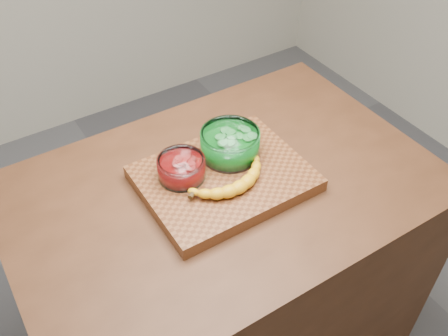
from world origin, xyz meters
TOP-DOWN VIEW (x-y plane):
  - counter at (0.00, 0.00)m, footprint 1.20×0.80m
  - cutting_board at (0.00, 0.00)m, footprint 0.45×0.35m
  - bowl_red at (-0.10, 0.05)m, footprint 0.13×0.13m
  - bowl_green at (0.06, 0.06)m, footprint 0.17×0.17m
  - banana at (-0.01, -0.05)m, footprint 0.27×0.13m

SIDE VIEW (x-z plane):
  - counter at x=0.00m, z-range 0.00..0.90m
  - cutting_board at x=0.00m, z-range 0.90..0.94m
  - banana at x=-0.01m, z-range 0.94..0.98m
  - bowl_red at x=-0.10m, z-range 0.94..1.00m
  - bowl_green at x=0.06m, z-range 0.94..1.02m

